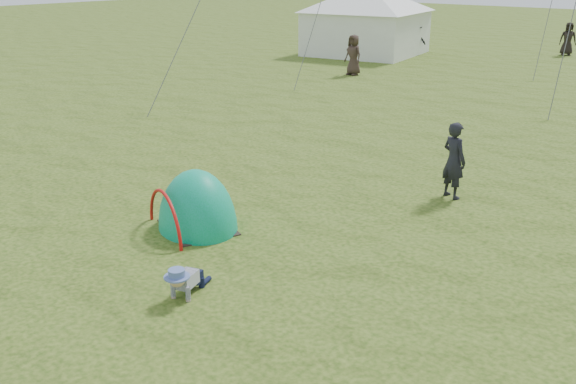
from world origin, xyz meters
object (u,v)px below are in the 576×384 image
Objects in this scene: standing_adult at (454,160)px; event_marquee at (367,17)px; popup_tent at (198,228)px; crawling_toddler at (185,280)px.

standing_adult is 0.28× the size of event_marquee.
popup_tent is at bearing -73.47° from event_marquee.
popup_tent is 0.39× the size of event_marquee.
standing_adult is at bearing -61.72° from event_marquee.
standing_adult is (1.20, 6.65, 0.56)m from crawling_toddler.
popup_tent is 1.38× the size of standing_adult.
standing_adult reaches higher than popup_tent.
crawling_toddler is 0.43× the size of standing_adult.
event_marquee is at bearing -32.50° from standing_adult.
crawling_toddler is 2.70m from popup_tent.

